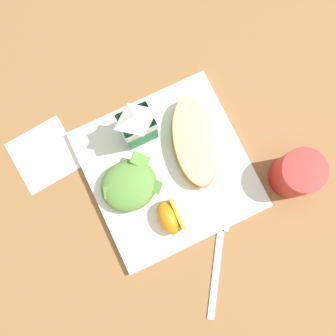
{
  "coord_description": "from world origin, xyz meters",
  "views": [
    {
      "loc": [
        -0.05,
        -0.1,
        0.73
      ],
      "look_at": [
        0.0,
        0.0,
        0.03
      ],
      "focal_mm": 42.65,
      "sensor_mm": 36.0,
      "label": 1
    }
  ],
  "objects_px": {
    "orange_wedge_front": "(169,218)",
    "drinking_red_cup": "(296,174)",
    "metal_fork": "(219,255)",
    "milk_carton": "(137,125)",
    "white_plate": "(168,170)",
    "green_salad_pile": "(130,187)",
    "cheesy_pizza_bread": "(194,142)",
    "paper_napkin": "(44,155)"
  },
  "relations": [
    {
      "from": "orange_wedge_front",
      "to": "drinking_red_cup",
      "type": "height_order",
      "value": "drinking_red_cup"
    },
    {
      "from": "metal_fork",
      "to": "milk_carton",
      "type": "bearing_deg",
      "value": 97.69
    },
    {
      "from": "white_plate",
      "to": "green_salad_pile",
      "type": "bearing_deg",
      "value": -177.1
    },
    {
      "from": "white_plate",
      "to": "milk_carton",
      "type": "bearing_deg",
      "value": 102.6
    },
    {
      "from": "milk_carton",
      "to": "orange_wedge_front",
      "type": "distance_m",
      "value": 0.17
    },
    {
      "from": "metal_fork",
      "to": "white_plate",
      "type": "bearing_deg",
      "value": 95.36
    },
    {
      "from": "cheesy_pizza_bread",
      "to": "milk_carton",
      "type": "xyz_separation_m",
      "value": [
        -0.08,
        0.06,
        0.04
      ]
    },
    {
      "from": "orange_wedge_front",
      "to": "metal_fork",
      "type": "relative_size",
      "value": 0.37
    },
    {
      "from": "orange_wedge_front",
      "to": "cheesy_pizza_bread",
      "type": "bearing_deg",
      "value": 46.11
    },
    {
      "from": "cheesy_pizza_bread",
      "to": "paper_napkin",
      "type": "relative_size",
      "value": 1.69
    },
    {
      "from": "cheesy_pizza_bread",
      "to": "orange_wedge_front",
      "type": "height_order",
      "value": "orange_wedge_front"
    },
    {
      "from": "white_plate",
      "to": "orange_wedge_front",
      "type": "bearing_deg",
      "value": -113.95
    },
    {
      "from": "white_plate",
      "to": "drinking_red_cup",
      "type": "distance_m",
      "value": 0.23
    },
    {
      "from": "white_plate",
      "to": "orange_wedge_front",
      "type": "height_order",
      "value": "orange_wedge_front"
    },
    {
      "from": "green_salad_pile",
      "to": "paper_napkin",
      "type": "xyz_separation_m",
      "value": [
        -0.12,
        0.13,
        -0.03
      ]
    },
    {
      "from": "cheesy_pizza_bread",
      "to": "metal_fork",
      "type": "relative_size",
      "value": 1.11
    },
    {
      "from": "cheesy_pizza_bread",
      "to": "green_salad_pile",
      "type": "distance_m",
      "value": 0.14
    },
    {
      "from": "paper_napkin",
      "to": "drinking_red_cup",
      "type": "bearing_deg",
      "value": -30.86
    },
    {
      "from": "paper_napkin",
      "to": "green_salad_pile",
      "type": "bearing_deg",
      "value": -47.14
    },
    {
      "from": "milk_carton",
      "to": "metal_fork",
      "type": "xyz_separation_m",
      "value": [
        0.03,
        -0.26,
        -0.07
      ]
    },
    {
      "from": "milk_carton",
      "to": "metal_fork",
      "type": "height_order",
      "value": "milk_carton"
    },
    {
      "from": "milk_carton",
      "to": "paper_napkin",
      "type": "distance_m",
      "value": 0.2
    },
    {
      "from": "green_salad_pile",
      "to": "orange_wedge_front",
      "type": "distance_m",
      "value": 0.09
    },
    {
      "from": "cheesy_pizza_bread",
      "to": "orange_wedge_front",
      "type": "xyz_separation_m",
      "value": [
        -0.1,
        -0.1,
        0.0
      ]
    },
    {
      "from": "cheesy_pizza_bread",
      "to": "green_salad_pile",
      "type": "height_order",
      "value": "green_salad_pile"
    },
    {
      "from": "cheesy_pizza_bread",
      "to": "drinking_red_cup",
      "type": "bearing_deg",
      "value": -44.36
    },
    {
      "from": "orange_wedge_front",
      "to": "green_salad_pile",
      "type": "bearing_deg",
      "value": 117.21
    },
    {
      "from": "drinking_red_cup",
      "to": "cheesy_pizza_bread",
      "type": "bearing_deg",
      "value": 135.64
    },
    {
      "from": "white_plate",
      "to": "metal_fork",
      "type": "relative_size",
      "value": 1.68
    },
    {
      "from": "white_plate",
      "to": "metal_fork",
      "type": "xyz_separation_m",
      "value": [
        0.02,
        -0.18,
        -0.01
      ]
    },
    {
      "from": "white_plate",
      "to": "drinking_red_cup",
      "type": "xyz_separation_m",
      "value": [
        0.19,
        -0.11,
        0.04
      ]
    },
    {
      "from": "milk_carton",
      "to": "drinking_red_cup",
      "type": "xyz_separation_m",
      "value": [
        0.21,
        -0.19,
        -0.03
      ]
    },
    {
      "from": "metal_fork",
      "to": "paper_napkin",
      "type": "bearing_deg",
      "value": 125.01
    },
    {
      "from": "white_plate",
      "to": "cheesy_pizza_bread",
      "type": "xyz_separation_m",
      "value": [
        0.06,
        0.02,
        0.03
      ]
    },
    {
      "from": "orange_wedge_front",
      "to": "drinking_red_cup",
      "type": "relative_size",
      "value": 0.66
    },
    {
      "from": "cheesy_pizza_bread",
      "to": "metal_fork",
      "type": "bearing_deg",
      "value": -103.0
    },
    {
      "from": "orange_wedge_front",
      "to": "metal_fork",
      "type": "xyz_separation_m",
      "value": [
        0.05,
        -0.1,
        -0.03
      ]
    },
    {
      "from": "cheesy_pizza_bread",
      "to": "paper_napkin",
      "type": "height_order",
      "value": "cheesy_pizza_bread"
    },
    {
      "from": "cheesy_pizza_bread",
      "to": "orange_wedge_front",
      "type": "distance_m",
      "value": 0.14
    },
    {
      "from": "orange_wedge_front",
      "to": "metal_fork",
      "type": "distance_m",
      "value": 0.11
    },
    {
      "from": "white_plate",
      "to": "paper_napkin",
      "type": "bearing_deg",
      "value": 147.32
    },
    {
      "from": "paper_napkin",
      "to": "cheesy_pizza_bread",
      "type": "bearing_deg",
      "value": -21.92
    }
  ]
}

